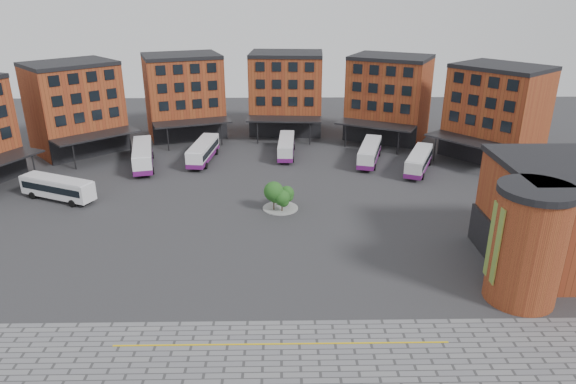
{
  "coord_description": "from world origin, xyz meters",
  "views": [
    {
      "loc": [
        1.97,
        -46.38,
        25.79
      ],
      "look_at": [
        2.88,
        7.57,
        4.0
      ],
      "focal_mm": 32.0,
      "sensor_mm": 36.0,
      "label": 1
    }
  ],
  "objects_px": {
    "blue_car": "(510,283)",
    "bus_a": "(57,187)",
    "bus_f": "(419,161)",
    "bus_d": "(286,146)",
    "bus_e": "(370,152)",
    "tree_island": "(279,195)",
    "bus_b": "(143,155)",
    "bus_c": "(203,151)"
  },
  "relations": [
    {
      "from": "bus_b",
      "to": "bus_e",
      "type": "bearing_deg",
      "value": -10.85
    },
    {
      "from": "bus_b",
      "to": "bus_c",
      "type": "relative_size",
      "value": 1.08
    },
    {
      "from": "tree_island",
      "to": "bus_e",
      "type": "distance_m",
      "value": 22.94
    },
    {
      "from": "bus_b",
      "to": "bus_f",
      "type": "bearing_deg",
      "value": -17.02
    },
    {
      "from": "blue_car",
      "to": "bus_d",
      "type": "bearing_deg",
      "value": 27.81
    },
    {
      "from": "tree_island",
      "to": "bus_d",
      "type": "bearing_deg",
      "value": 87.0
    },
    {
      "from": "bus_d",
      "to": "blue_car",
      "type": "relative_size",
      "value": 2.67
    },
    {
      "from": "tree_island",
      "to": "bus_d",
      "type": "xyz_separation_m",
      "value": [
        1.14,
        21.78,
        -0.37
      ]
    },
    {
      "from": "bus_d",
      "to": "bus_e",
      "type": "distance_m",
      "value": 13.44
    },
    {
      "from": "bus_d",
      "to": "bus_e",
      "type": "xyz_separation_m",
      "value": [
        12.93,
        -3.66,
        0.08
      ]
    },
    {
      "from": "bus_b",
      "to": "bus_e",
      "type": "distance_m",
      "value": 34.85
    },
    {
      "from": "bus_a",
      "to": "bus_d",
      "type": "distance_m",
      "value": 34.68
    },
    {
      "from": "bus_a",
      "to": "bus_b",
      "type": "height_order",
      "value": "bus_b"
    },
    {
      "from": "bus_e",
      "to": "bus_f",
      "type": "xyz_separation_m",
      "value": [
        6.66,
        -4.2,
        -0.04
      ]
    },
    {
      "from": "tree_island",
      "to": "bus_d",
      "type": "distance_m",
      "value": 21.81
    },
    {
      "from": "tree_island",
      "to": "bus_b",
      "type": "bearing_deg",
      "value": 141.21
    },
    {
      "from": "bus_b",
      "to": "blue_car",
      "type": "xyz_separation_m",
      "value": [
        41.7,
        -34.86,
        -1.17
      ]
    },
    {
      "from": "tree_island",
      "to": "bus_a",
      "type": "height_order",
      "value": "tree_island"
    },
    {
      "from": "bus_d",
      "to": "bus_e",
      "type": "height_order",
      "value": "bus_e"
    },
    {
      "from": "tree_island",
      "to": "bus_a",
      "type": "distance_m",
      "value": 28.77
    },
    {
      "from": "bus_c",
      "to": "bus_e",
      "type": "height_order",
      "value": "bus_c"
    },
    {
      "from": "bus_c",
      "to": "bus_f",
      "type": "height_order",
      "value": "bus_c"
    },
    {
      "from": "bus_a",
      "to": "bus_c",
      "type": "distance_m",
      "value": 22.62
    },
    {
      "from": "tree_island",
      "to": "blue_car",
      "type": "bearing_deg",
      "value": -40.96
    },
    {
      "from": "bus_f",
      "to": "bus_e",
      "type": "bearing_deg",
      "value": 171.45
    },
    {
      "from": "blue_car",
      "to": "bus_a",
      "type": "bearing_deg",
      "value": 67.48
    },
    {
      "from": "tree_island",
      "to": "bus_f",
      "type": "distance_m",
      "value": 24.97
    },
    {
      "from": "blue_car",
      "to": "bus_f",
      "type": "bearing_deg",
      "value": 1.84
    },
    {
      "from": "bus_d",
      "to": "bus_f",
      "type": "height_order",
      "value": "bus_f"
    },
    {
      "from": "bus_a",
      "to": "bus_f",
      "type": "distance_m",
      "value": 50.28
    },
    {
      "from": "bus_e",
      "to": "bus_d",
      "type": "bearing_deg",
      "value": -179.7
    },
    {
      "from": "bus_f",
      "to": "blue_car",
      "type": "relative_size",
      "value": 2.75
    },
    {
      "from": "bus_b",
      "to": "bus_d",
      "type": "relative_size",
      "value": 1.17
    },
    {
      "from": "bus_e",
      "to": "bus_f",
      "type": "height_order",
      "value": "bus_e"
    },
    {
      "from": "bus_d",
      "to": "bus_c",
      "type": "bearing_deg",
      "value": -165.8
    },
    {
      "from": "tree_island",
      "to": "bus_b",
      "type": "distance_m",
      "value": 26.62
    },
    {
      "from": "bus_b",
      "to": "bus_c",
      "type": "height_order",
      "value": "bus_b"
    },
    {
      "from": "bus_b",
      "to": "bus_f",
      "type": "distance_m",
      "value": 41.57
    },
    {
      "from": "bus_c",
      "to": "bus_e",
      "type": "distance_m",
      "value": 26.0
    },
    {
      "from": "bus_f",
      "to": "blue_car",
      "type": "xyz_separation_m",
      "value": [
        0.22,
        -32.11,
        -0.99
      ]
    },
    {
      "from": "bus_a",
      "to": "bus_e",
      "type": "height_order",
      "value": "bus_e"
    },
    {
      "from": "tree_island",
      "to": "bus_d",
      "type": "height_order",
      "value": "tree_island"
    }
  ]
}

